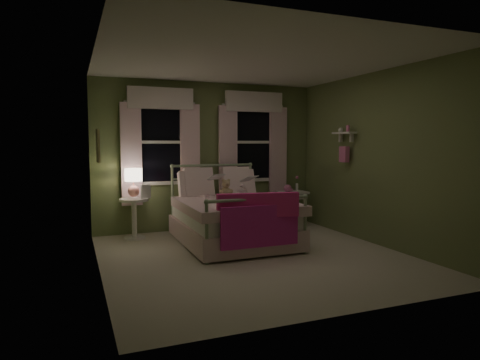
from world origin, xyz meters
name	(u,v)px	position (x,y,z in m)	size (l,w,h in m)	color
room_shell	(255,161)	(0.00, 0.00, 1.30)	(4.20, 4.20, 4.20)	beige
bed	(232,218)	(0.00, 0.89, 0.38)	(1.58, 2.04, 1.18)	white
pink_throw	(259,214)	(0.00, -0.14, 0.61)	(1.10, 0.27, 0.71)	#E72D85
child_left	(206,181)	(-0.28, 1.31, 0.93)	(0.26, 0.17, 0.71)	#F7D1DD
child_right	(239,178)	(0.28, 1.31, 0.96)	(0.38, 0.29, 0.77)	#F7D1DD
book_left	(211,180)	(-0.28, 1.06, 0.96)	(0.20, 0.27, 0.03)	beige
book_right	(244,182)	(0.28, 1.06, 0.92)	(0.20, 0.27, 0.02)	beige
teddy_bear	(226,190)	(0.00, 1.15, 0.79)	(0.23, 0.18, 0.31)	tan
nightstand_left	(134,213)	(-1.36, 1.72, 0.42)	(0.46, 0.46, 0.65)	white
table_lamp	(133,180)	(-1.36, 1.72, 0.95)	(0.27, 0.27, 0.45)	pink
book_nightstand	(141,198)	(-1.26, 1.64, 0.66)	(0.16, 0.22, 0.02)	beige
nightstand_right	(292,197)	(1.49, 1.69, 0.55)	(0.50, 0.40, 0.64)	white
pink_toy	(288,188)	(1.39, 1.68, 0.71)	(0.14, 0.18, 0.14)	pink
bud_vase	(297,183)	(1.61, 1.74, 0.79)	(0.06, 0.06, 0.28)	white
window_left	(161,138)	(-0.85, 2.03, 1.62)	(1.34, 0.13, 1.96)	black
window_right	(253,138)	(0.85, 2.03, 1.62)	(1.34, 0.13, 1.96)	black
wall_shelf	(344,144)	(1.90, 0.70, 1.52)	(0.15, 0.50, 0.60)	white
framed_picture	(98,146)	(-1.95, 0.60, 1.50)	(0.03, 0.32, 0.42)	beige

